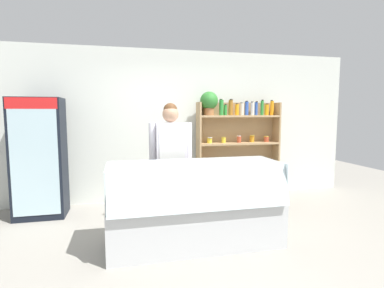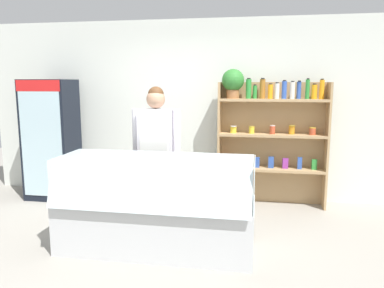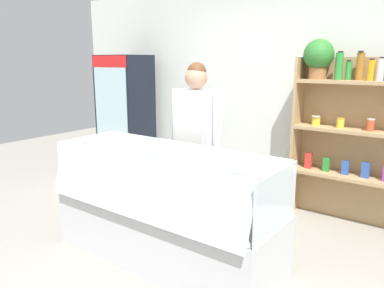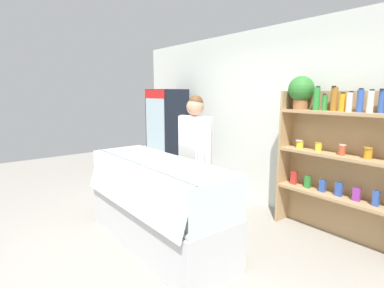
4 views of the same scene
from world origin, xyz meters
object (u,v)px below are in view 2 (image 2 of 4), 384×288
Objects in this scene: deli_display_case at (156,221)px; shop_clerk at (156,144)px; shelving_unit at (265,127)px; drinks_fridge at (51,140)px.

deli_display_case is 1.19× the size of shop_clerk.
shelving_unit is 2.26m from deli_display_case.
shelving_unit is (3.20, 0.24, 0.24)m from drinks_fridge.
shop_clerk is at bearing -140.95° from shelving_unit.
shelving_unit is at bearing 39.05° from shop_clerk.
deli_display_case is at bearing -36.51° from drinks_fridge.
shop_clerk is at bearing 104.00° from deli_display_case.
drinks_fridge is at bearing 143.49° from deli_display_case.
deli_display_case is (2.05, -1.52, -0.59)m from drinks_fridge.
drinks_fridge is 2.62m from deli_display_case.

